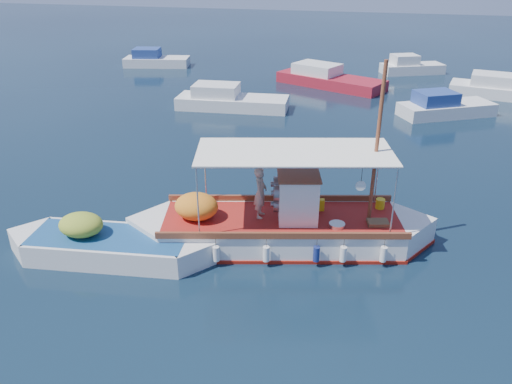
# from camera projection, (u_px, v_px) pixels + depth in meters

# --- Properties ---
(ground) EXTENTS (160.00, 160.00, 0.00)m
(ground) POSITION_uv_depth(u_px,v_px,m) (269.00, 238.00, 18.16)
(ground) COLOR black
(ground) RESTS_ON ground
(fishing_caique) EXTENTS (10.64, 4.78, 6.68)m
(fishing_caique) POSITION_uv_depth(u_px,v_px,m) (279.00, 228.00, 17.64)
(fishing_caique) COLOR white
(fishing_caique) RESTS_ON ground
(dinghy) EXTENTS (7.28, 2.68, 1.79)m
(dinghy) POSITION_uv_depth(u_px,v_px,m) (108.00, 247.00, 16.90)
(dinghy) COLOR white
(dinghy) RESTS_ON ground
(bg_boat_nw) EXTENTS (7.49, 2.98, 1.80)m
(bg_boat_nw) POSITION_uv_depth(u_px,v_px,m) (229.00, 101.00, 33.17)
(bg_boat_nw) COLOR silver
(bg_boat_nw) RESTS_ON ground
(bg_boat_n) EXTENTS (8.84, 6.03, 1.80)m
(bg_boat_n) POSITION_uv_depth(u_px,v_px,m) (328.00, 79.00, 38.89)
(bg_boat_n) COLOR maroon
(bg_boat_n) RESTS_ON ground
(bg_boat_ne) EXTENTS (6.29, 4.79, 1.80)m
(bg_boat_ne) POSITION_uv_depth(u_px,v_px,m) (444.00, 108.00, 31.67)
(bg_boat_ne) COLOR silver
(bg_boat_ne) RESTS_ON ground
(bg_boat_far_w) EXTENTS (6.13, 3.46, 1.80)m
(bg_boat_far_w) POSITION_uv_depth(u_px,v_px,m) (155.00, 61.00, 45.69)
(bg_boat_far_w) COLOR silver
(bg_boat_far_w) RESTS_ON ground
(bg_boat_far_n) EXTENTS (5.57, 3.92, 1.80)m
(bg_boat_far_n) POSITION_uv_depth(u_px,v_px,m) (410.00, 68.00, 42.93)
(bg_boat_far_n) COLOR silver
(bg_boat_far_n) RESTS_ON ground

